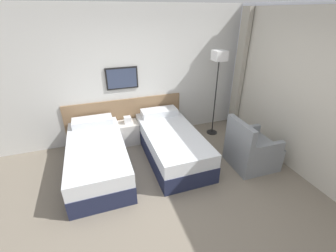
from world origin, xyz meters
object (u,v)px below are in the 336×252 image
(floor_lamp, at_px, (219,65))
(armchair, at_px, (251,151))
(bed_near_door, at_px, (97,156))
(nightstand, at_px, (129,132))
(bed_near_window, at_px, (171,143))

(floor_lamp, distance_m, armchair, 1.83)
(bed_near_door, relative_size, nightstand, 3.33)
(bed_near_door, distance_m, bed_near_window, 1.37)
(bed_near_window, relative_size, nightstand, 3.33)
(bed_near_window, bearing_deg, armchair, -31.04)
(floor_lamp, bearing_deg, armchair, -88.10)
(bed_near_window, relative_size, floor_lamp, 1.09)
(floor_lamp, xyz_separation_m, armchair, (0.04, -1.31, -1.28))
(bed_near_door, bearing_deg, floor_lamp, 11.94)
(bed_near_door, height_order, armchair, armchair)
(armchair, bearing_deg, bed_near_window, 60.44)
(floor_lamp, height_order, armchair, floor_lamp)
(bed_near_door, xyz_separation_m, armchair, (2.64, -0.76, 0.01))
(floor_lamp, bearing_deg, nightstand, 173.60)
(nightstand, distance_m, armchair, 2.48)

